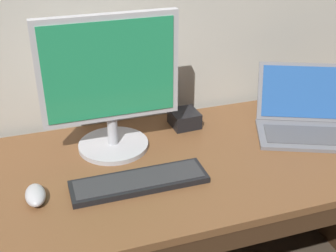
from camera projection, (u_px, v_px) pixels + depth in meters
The scene contains 6 objects.
desk at pixel (195, 211), 1.61m from camera, with size 1.72×0.70×0.78m.
laptop_space_gray at pixel (302, 119), 1.66m from camera, with size 0.42×0.41×0.22m.
external_monitor at pixel (110, 84), 1.45m from camera, with size 0.46×0.25×0.48m.
wired_keyboard at pixel (139, 181), 1.37m from camera, with size 0.43×0.12×0.02m.
computer_mouse at pixel (35, 195), 1.29m from camera, with size 0.06×0.11×0.04m, color #B7B7BC.
external_drive_box at pixel (184, 119), 1.70m from camera, with size 0.10×0.11×0.06m, color black.
Camera 1 is at (-0.49, -1.19, 1.59)m, focal length 47.27 mm.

